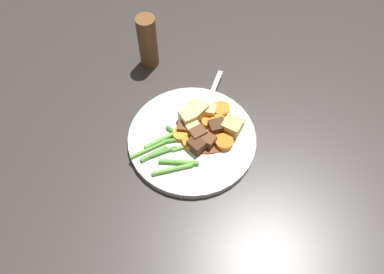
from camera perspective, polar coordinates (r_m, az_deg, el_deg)
ground_plane at (r=0.80m, az=0.00°, el=-0.58°), size 3.00×3.00×0.00m
dinner_plate at (r=0.79m, az=0.00°, el=-0.29°), size 0.25×0.25×0.01m
stew_sauce at (r=0.80m, az=2.10°, el=1.33°), size 0.12×0.12×0.00m
carrot_slice_0 at (r=0.78m, az=-1.68°, el=0.39°), size 0.03×0.03×0.01m
carrot_slice_1 at (r=0.80m, az=2.17°, el=2.34°), size 0.03×0.03×0.01m
carrot_slice_2 at (r=0.78m, az=4.59°, el=-0.74°), size 0.05×0.05×0.01m
carrot_slice_3 at (r=0.78m, az=2.91°, el=0.33°), size 0.03×0.03×0.01m
carrot_slice_4 at (r=0.77m, az=-0.11°, el=-0.62°), size 0.04×0.04×0.01m
carrot_slice_5 at (r=0.80m, az=3.76°, el=2.13°), size 0.03×0.03×0.01m
carrot_slice_6 at (r=0.82m, az=4.33°, el=3.84°), size 0.04×0.04×0.01m
potato_chunk_0 at (r=0.79m, az=5.74°, el=1.53°), size 0.04×0.04×0.03m
potato_chunk_1 at (r=0.79m, az=-0.56°, el=2.77°), size 0.04×0.04×0.03m
potato_chunk_2 at (r=0.81m, az=2.49°, el=3.68°), size 0.03×0.03×0.02m
potato_chunk_3 at (r=0.81m, az=0.67°, el=3.83°), size 0.04×0.04×0.03m
potato_chunk_4 at (r=0.79m, az=0.09°, el=1.34°), size 0.03×0.03×0.02m
meat_chunk_0 at (r=0.77m, az=0.84°, el=0.34°), size 0.03×0.03×0.03m
meat_chunk_1 at (r=0.79m, az=3.61°, el=1.44°), size 0.04×0.04×0.02m
meat_chunk_2 at (r=0.77m, az=2.29°, el=-0.49°), size 0.03×0.03×0.02m
meat_chunk_3 at (r=0.76m, az=0.62°, el=-1.18°), size 0.03×0.03×0.02m
meat_chunk_4 at (r=0.79m, az=-1.03°, el=1.53°), size 0.03×0.03×0.02m
green_bean_0 at (r=0.78m, az=-2.39°, el=-0.41°), size 0.05×0.04×0.01m
green_bean_1 at (r=0.77m, az=-0.75°, el=-1.32°), size 0.06×0.03×0.01m
green_bean_2 at (r=0.77m, az=-4.41°, el=-2.20°), size 0.06×0.03×0.01m
green_bean_3 at (r=0.77m, az=-5.43°, el=-2.38°), size 0.06×0.02×0.01m
green_bean_4 at (r=0.78m, az=-4.72°, el=-0.54°), size 0.06×0.03×0.01m
green_bean_5 at (r=0.78m, az=-1.62°, el=0.16°), size 0.02×0.07×0.01m
green_bean_6 at (r=0.75m, az=-1.90°, el=-3.61°), size 0.05×0.06×0.01m
green_bean_7 at (r=0.75m, az=-2.79°, el=-4.59°), size 0.07×0.05×0.01m
green_bean_8 at (r=0.77m, az=-5.98°, el=-1.67°), size 0.08×0.03×0.01m
fork at (r=0.83m, az=2.25°, el=4.81°), size 0.17×0.09×0.00m
pepper_mill at (r=0.89m, az=-6.31°, el=13.28°), size 0.04×0.04×0.13m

